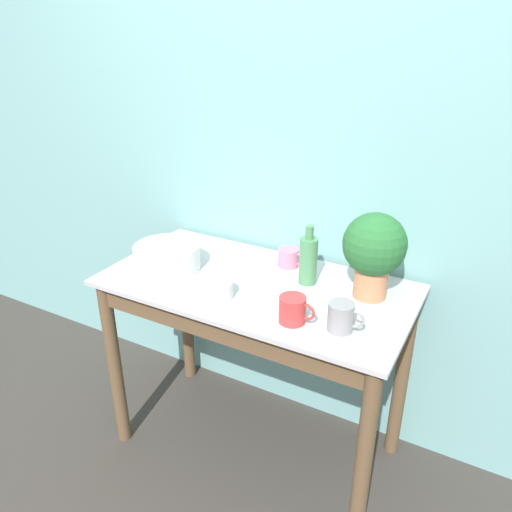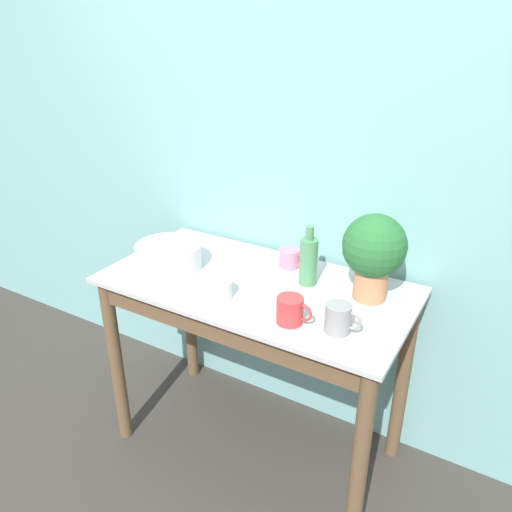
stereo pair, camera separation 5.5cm
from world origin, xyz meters
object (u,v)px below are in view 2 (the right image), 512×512
(mug_pink, at_px, (290,258))
(bowl_small_enamel_white, at_px, (216,288))
(bowl_wash_large, at_px, (169,256))
(mug_grey, at_px, (339,318))
(mug_red, at_px, (290,310))
(potted_plant, at_px, (374,251))
(bottle_tall, at_px, (308,260))

(mug_pink, xyz_separation_m, bowl_small_enamel_white, (-0.13, -0.37, -0.01))
(bowl_wash_large, distance_m, bowl_small_enamel_white, 0.34)
(bowl_small_enamel_white, bearing_deg, mug_pink, 71.30)
(bowl_wash_large, relative_size, mug_grey, 2.18)
(mug_grey, bearing_deg, mug_red, -169.06)
(potted_plant, distance_m, bowl_wash_large, 0.86)
(bottle_tall, xyz_separation_m, mug_grey, (0.24, -0.26, -0.05))
(bottle_tall, bearing_deg, bowl_wash_large, -163.80)
(mug_grey, distance_m, bowl_small_enamel_white, 0.49)
(mug_pink, height_order, mug_red, mug_red)
(bowl_wash_large, xyz_separation_m, bottle_tall, (0.57, 0.17, 0.05))
(mug_red, distance_m, mug_grey, 0.17)
(bowl_wash_large, relative_size, mug_pink, 2.31)
(mug_red, bearing_deg, mug_pink, 117.05)
(potted_plant, height_order, mug_red, potted_plant)
(potted_plant, xyz_separation_m, bowl_wash_large, (-0.83, -0.18, -0.14))
(bowl_wash_large, relative_size, bowl_small_enamel_white, 2.24)
(bottle_tall, distance_m, mug_grey, 0.36)
(bottle_tall, xyz_separation_m, bowl_small_enamel_white, (-0.26, -0.27, -0.07))
(potted_plant, bearing_deg, bowl_small_enamel_white, -150.52)
(mug_red, bearing_deg, potted_plant, 59.46)
(potted_plant, relative_size, bowl_wash_large, 1.20)
(bottle_tall, relative_size, mug_red, 1.87)
(bowl_wash_large, distance_m, mug_red, 0.66)
(bowl_wash_large, bearing_deg, mug_grey, -6.63)
(bottle_tall, height_order, mug_pink, bottle_tall)
(bowl_wash_large, xyz_separation_m, mug_red, (0.64, -0.13, -0.00))
(mug_grey, bearing_deg, potted_plant, 86.76)
(bowl_wash_large, bearing_deg, potted_plant, 12.35)
(bowl_wash_large, distance_m, mug_grey, 0.82)
(potted_plant, relative_size, mug_red, 2.54)
(bottle_tall, relative_size, mug_pink, 2.04)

